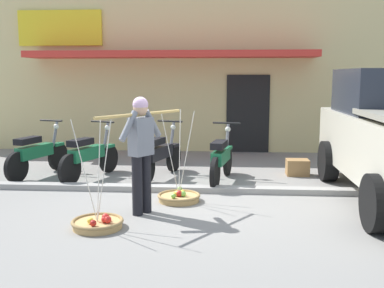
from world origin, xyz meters
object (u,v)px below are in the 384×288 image
object	(u,v)px
motorcycle_second_in_row	(89,156)
fruit_basket_right_side	(179,197)
motorcycle_nearest_shop	(37,154)
fruit_vendor	(141,147)
motorcycle_third_in_row	(160,155)
motorcycle_end_of_row	(222,159)
wooden_crate	(297,167)
fruit_basket_left_side	(98,223)

from	to	relation	value
motorcycle_second_in_row	fruit_basket_right_side	bearing A→B (deg)	-37.74
fruit_basket_right_side	motorcycle_nearest_shop	xyz separation A→B (m)	(-2.99, 1.61, 0.38)
fruit_vendor	motorcycle_nearest_shop	distance (m)	3.46
motorcycle_nearest_shop	motorcycle_third_in_row	size ratio (longest dim) A/B	1.00
fruit_vendor	motorcycle_end_of_row	size ratio (longest dim) A/B	0.94
motorcycle_second_in_row	motorcycle_third_in_row	distance (m)	1.37
fruit_vendor	wooden_crate	xyz separation A→B (m)	(2.64, 2.79, -0.82)
fruit_basket_right_side	motorcycle_third_in_row	size ratio (longest dim) A/B	0.82
motorcycle_end_of_row	wooden_crate	world-z (taller)	motorcycle_end_of_row
motorcycle_third_in_row	wooden_crate	world-z (taller)	motorcycle_third_in_row
fruit_vendor	motorcycle_second_in_row	distance (m)	2.64
fruit_vendor	motorcycle_end_of_row	distance (m)	2.40
motorcycle_third_in_row	motorcycle_nearest_shop	bearing A→B (deg)	-179.12
fruit_vendor	fruit_basket_left_side	size ratio (longest dim) A/B	1.17
motorcycle_third_in_row	fruit_basket_left_side	bearing A→B (deg)	-97.29
fruit_vendor	fruit_basket_left_side	bearing A→B (deg)	-123.69
fruit_basket_left_side	fruit_basket_right_side	world-z (taller)	same
motorcycle_second_in_row	motorcycle_nearest_shop	bearing A→B (deg)	172.40
motorcycle_third_in_row	wooden_crate	distance (m)	2.77
fruit_basket_right_side	motorcycle_third_in_row	distance (m)	1.78
fruit_basket_right_side	motorcycle_third_in_row	bearing A→B (deg)	108.13
motorcycle_end_of_row	wooden_crate	xyz separation A→B (m)	(1.52, 0.74, -0.29)
fruit_basket_right_side	fruit_basket_left_side	bearing A→B (deg)	-123.93
motorcycle_second_in_row	motorcycle_third_in_row	world-z (taller)	same
fruit_basket_left_side	motorcycle_third_in_row	world-z (taller)	fruit_basket_left_side
fruit_vendor	fruit_basket_left_side	xyz separation A→B (m)	(-0.46, -0.69, -0.90)
motorcycle_second_in_row	motorcycle_end_of_row	world-z (taller)	same
motorcycle_nearest_shop	wooden_crate	world-z (taller)	motorcycle_nearest_shop
fruit_basket_left_side	motorcycle_second_in_row	bearing A→B (deg)	108.77
motorcycle_nearest_shop	motorcycle_second_in_row	distance (m)	1.10
fruit_basket_left_side	motorcycle_second_in_row	world-z (taller)	fruit_basket_left_side
motorcycle_nearest_shop	fruit_basket_left_side	bearing A→B (deg)	-55.46
motorcycle_second_in_row	motorcycle_end_of_row	size ratio (longest dim) A/B	0.96
motorcycle_end_of_row	fruit_basket_left_side	bearing A→B (deg)	-120.01
fruit_basket_right_side	motorcycle_nearest_shop	size ratio (longest dim) A/B	0.82
fruit_basket_right_side	motorcycle_nearest_shop	bearing A→B (deg)	151.64
fruit_basket_left_side	wooden_crate	size ratio (longest dim) A/B	3.30
fruit_basket_left_side	motorcycle_second_in_row	distance (m)	3.03
fruit_basket_right_side	motorcycle_end_of_row	world-z (taller)	fruit_basket_right_side
fruit_basket_left_side	motorcycle_third_in_row	size ratio (longest dim) A/B	0.82
fruit_vendor	motorcycle_nearest_shop	xyz separation A→B (m)	(-2.52, 2.30, -0.52)
fruit_basket_right_side	fruit_vendor	bearing A→B (deg)	-124.17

